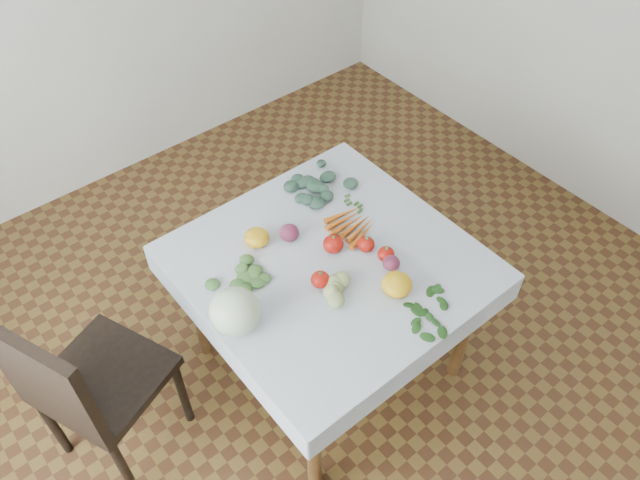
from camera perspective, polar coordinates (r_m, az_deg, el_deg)
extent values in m
plane|color=brown|center=(3.19, 0.74, -10.89)|extent=(4.00, 4.00, 0.00)
cube|color=brown|center=(2.60, 0.89, -2.29)|extent=(1.00, 1.00, 0.04)
cylinder|color=brown|center=(2.58, -0.52, -18.33)|extent=(0.06, 0.06, 0.71)
cylinder|color=brown|center=(2.94, 13.11, -7.96)|extent=(0.06, 0.06, 0.71)
cylinder|color=brown|center=(2.99, -11.21, -6.03)|extent=(0.06, 0.06, 0.71)
cylinder|color=brown|center=(3.30, 1.80, 1.59)|extent=(0.06, 0.06, 0.71)
cube|color=white|center=(2.59, 0.90, -1.96)|extent=(1.12, 1.12, 0.01)
cube|color=black|center=(2.72, -19.13, -11.85)|extent=(0.59, 0.59, 0.04)
cube|color=black|center=(2.45, -23.85, -11.89)|extent=(0.21, 0.44, 0.50)
cylinder|color=black|center=(2.80, -17.52, -19.28)|extent=(0.04, 0.04, 0.46)
cylinder|color=black|center=(2.90, -12.47, -13.48)|extent=(0.04, 0.04, 0.46)
cylinder|color=black|center=(2.98, -23.22, -15.30)|extent=(0.04, 0.04, 0.46)
cylinder|color=black|center=(3.08, -18.24, -10.09)|extent=(0.04, 0.04, 0.46)
ellipsoid|color=silver|center=(2.33, -7.80, -6.48)|extent=(0.25, 0.25, 0.17)
ellipsoid|color=#B1140B|center=(2.61, 4.22, -0.38)|extent=(0.08, 0.08, 0.06)
ellipsoid|color=#B1140B|center=(2.48, 0.04, -3.64)|extent=(0.08, 0.08, 0.07)
ellipsoid|color=#B1140B|center=(2.58, 6.05, -1.28)|extent=(0.09, 0.09, 0.06)
ellipsoid|color=#B1140B|center=(2.60, 1.23, -0.36)|extent=(0.09, 0.09, 0.08)
ellipsoid|color=yellow|center=(2.63, -5.80, 0.22)|extent=(0.14, 0.14, 0.08)
ellipsoid|color=yellow|center=(2.47, 7.03, -4.06)|extent=(0.15, 0.15, 0.09)
ellipsoid|color=#56182F|center=(2.65, -2.83, 0.67)|extent=(0.11, 0.11, 0.07)
ellipsoid|color=#56182F|center=(2.55, 6.55, -2.10)|extent=(0.09, 0.09, 0.06)
ellipsoid|color=tan|center=(2.44, 1.80, -4.88)|extent=(0.06, 0.06, 0.05)
ellipsoid|color=tan|center=(2.43, 1.11, -5.08)|extent=(0.06, 0.06, 0.05)
ellipsoid|color=tan|center=(2.43, 2.04, -5.33)|extent=(0.06, 0.06, 0.05)
ellipsoid|color=tan|center=(2.46, 1.66, -4.34)|extent=(0.06, 0.06, 0.05)
ellipsoid|color=tan|center=(2.41, 0.70, -5.81)|extent=(0.06, 0.06, 0.05)
ellipsoid|color=tan|center=(2.45, 3.02, -4.69)|extent=(0.06, 0.06, 0.05)
ellipsoid|color=tan|center=(2.45, 0.35, -4.53)|extent=(0.06, 0.06, 0.05)
cone|color=orange|center=(2.75, 1.93, 2.26)|extent=(0.19, 0.06, 0.03)
cone|color=orange|center=(2.73, 2.34, 1.92)|extent=(0.19, 0.04, 0.03)
cone|color=orange|center=(2.72, 2.75, 1.57)|extent=(0.19, 0.03, 0.03)
cone|color=orange|center=(2.70, 3.16, 1.23)|extent=(0.19, 0.05, 0.03)
cone|color=orange|center=(2.69, 3.58, 0.87)|extent=(0.19, 0.06, 0.03)
cone|color=orange|center=(2.67, 4.00, 0.52)|extent=(0.19, 0.08, 0.03)
ellipsoid|color=#345544|center=(2.91, 0.17, 5.37)|extent=(0.06, 0.06, 0.04)
ellipsoid|color=#345544|center=(2.90, -0.68, 5.24)|extent=(0.06, 0.06, 0.04)
ellipsoid|color=#345544|center=(2.88, 0.21, 4.91)|extent=(0.06, 0.06, 0.04)
ellipsoid|color=#345544|center=(2.93, -0.03, 5.75)|extent=(0.06, 0.06, 0.04)
ellipsoid|color=#345544|center=(2.87, -0.96, 4.74)|extent=(0.06, 0.06, 0.04)
ellipsoid|color=#345544|center=(2.90, 0.97, 5.31)|extent=(0.06, 0.06, 0.04)
ellipsoid|color=#345544|center=(2.92, -1.04, 5.70)|extent=(0.06, 0.06, 0.04)
ellipsoid|color=#345544|center=(2.85, -0.16, 4.30)|extent=(0.06, 0.06, 0.04)
ellipsoid|color=#345544|center=(2.95, 0.89, 6.09)|extent=(0.06, 0.06, 0.04)
ellipsoid|color=#345544|center=(2.88, -1.93, 4.89)|extent=(0.06, 0.06, 0.04)
ellipsoid|color=#345544|center=(2.87, 1.37, 4.69)|extent=(0.06, 0.06, 0.04)
ellipsoid|color=#345544|center=(2.97, -0.53, 6.41)|extent=(0.06, 0.06, 0.04)
ellipsoid|color=#345544|center=(2.82, -1.38, 3.87)|extent=(0.06, 0.06, 0.04)
ellipsoid|color=#345544|center=(2.94, 2.09, 5.89)|extent=(0.06, 0.06, 0.04)
ellipsoid|color=#345544|center=(2.92, -2.40, 5.64)|extent=(0.06, 0.06, 0.04)
ellipsoid|color=#1F4A17|center=(2.46, 10.50, -6.19)|extent=(0.05, 0.03, 0.01)
ellipsoid|color=#1F4A17|center=(2.45, 9.89, -6.59)|extent=(0.05, 0.03, 0.01)
ellipsoid|color=#1F4A17|center=(2.45, 10.89, -6.59)|extent=(0.05, 0.03, 0.01)
ellipsoid|color=#1F4A17|center=(2.47, 10.04, -5.93)|extent=(0.05, 0.03, 0.01)
ellipsoid|color=#1F4A17|center=(2.43, 10.06, -7.11)|extent=(0.05, 0.03, 0.01)
ellipsoid|color=#1F4A17|center=(2.47, 11.19, -6.00)|extent=(0.05, 0.03, 0.01)
ellipsoid|color=#1F4A17|center=(2.45, 9.25, -6.30)|extent=(0.05, 0.03, 0.01)
ellipsoid|color=#1F4A17|center=(2.43, 11.04, -7.21)|extent=(0.05, 0.03, 0.01)
ellipsoid|color=#1F4A17|center=(2.49, 10.53, -5.36)|extent=(0.05, 0.03, 0.01)
ellipsoid|color=#1F4A17|center=(2.42, 9.15, -7.28)|extent=(0.05, 0.03, 0.01)
ellipsoid|color=#1F4A17|center=(2.47, 11.96, -6.40)|extent=(0.05, 0.03, 0.01)
ellipsoid|color=#1F4A17|center=(2.48, 9.12, -5.52)|extent=(0.05, 0.03, 0.01)
ellipsoid|color=#1F4A17|center=(2.41, 10.39, -7.96)|extent=(0.05, 0.03, 0.01)
ellipsoid|color=#1F4A17|center=(2.51, 11.62, -5.17)|extent=(0.05, 0.03, 0.01)
ellipsoid|color=#1F4A17|center=(2.43, 8.18, -6.78)|extent=(0.05, 0.03, 0.01)
ellipsoid|color=#1F4A17|center=(2.44, 12.20, -7.37)|extent=(0.05, 0.03, 0.01)
ellipsoid|color=#4D7D39|center=(2.53, -6.64, -3.35)|extent=(0.06, 0.06, 0.03)
ellipsoid|color=#4D7D39|center=(2.52, -7.48, -3.69)|extent=(0.06, 0.06, 0.03)
ellipsoid|color=#4D7D39|center=(2.51, -6.37, -3.83)|extent=(0.06, 0.06, 0.03)
ellipsoid|color=#4D7D39|center=(2.55, -7.00, -2.96)|extent=(0.06, 0.06, 0.03)
ellipsoid|color=#4D7D39|center=(2.50, -7.59, -4.33)|extent=(0.06, 0.06, 0.03)
ellipsoid|color=#4D7D39|center=(2.53, -5.67, -3.19)|extent=(0.06, 0.06, 0.03)
ellipsoid|color=#4D7D39|center=(2.54, -8.14, -3.27)|extent=(0.06, 0.06, 0.03)
ellipsoid|color=#4D7D39|center=(2.48, -6.48, -4.63)|extent=(0.06, 0.06, 0.03)
ellipsoid|color=#4D7D39|center=(2.57, -6.11, -2.32)|extent=(0.06, 0.06, 0.03)
ellipsoid|color=#4D7D39|center=(2.50, -8.80, -4.42)|extent=(0.06, 0.06, 0.03)
ellipsoid|color=#4D7D39|center=(2.51, -4.90, -3.78)|extent=(0.06, 0.06, 0.03)
ellipsoid|color=#4D7D39|center=(2.58, -7.90, -2.30)|extent=(0.06, 0.06, 0.03)
ellipsoid|color=#4D7D39|center=(2.46, -7.69, -5.47)|extent=(0.06, 0.06, 0.03)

